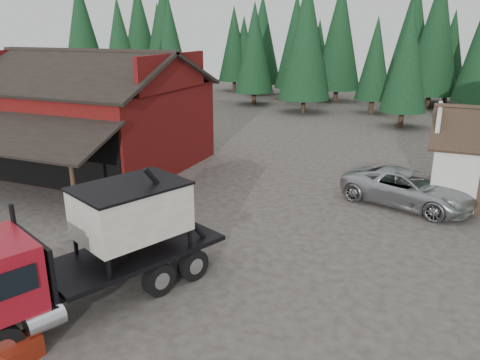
% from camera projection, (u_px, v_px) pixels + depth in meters
% --- Properties ---
extents(ground, '(120.00, 120.00, 0.00)m').
position_uv_depth(ground, '(157.00, 264.00, 17.34)').
color(ground, '#3F3831').
rests_on(ground, ground).
extents(red_barn, '(12.80, 13.63, 7.18)m').
position_uv_depth(red_barn, '(91.00, 123.00, 29.27)').
color(red_barn, maroon).
rests_on(red_barn, ground).
extents(conifer_backdrop, '(76.00, 16.00, 16.00)m').
position_uv_depth(conifer_backdrop, '(355.00, 104.00, 54.08)').
color(conifer_backdrop, black).
rests_on(conifer_backdrop, ground).
extents(near_pine_a, '(4.40, 4.40, 11.40)m').
position_uv_depth(near_pine_a, '(120.00, 48.00, 48.05)').
color(near_pine_a, '#382619').
rests_on(near_pine_a, ground).
extents(near_pine_b, '(3.96, 3.96, 10.40)m').
position_uv_depth(near_pine_b, '(408.00, 58.00, 39.53)').
color(near_pine_b, '#382619').
rests_on(near_pine_b, ground).
extents(near_pine_d, '(5.28, 5.28, 13.40)m').
position_uv_depth(near_pine_d, '(306.00, 38.00, 46.29)').
color(near_pine_d, '#382619').
rests_on(near_pine_d, ground).
extents(feed_truck, '(5.83, 9.44, 4.16)m').
position_uv_depth(feed_truck, '(88.00, 247.00, 14.30)').
color(feed_truck, black).
rests_on(feed_truck, ground).
extents(silver_car, '(6.84, 4.66, 1.74)m').
position_uv_depth(silver_car, '(407.00, 188.00, 22.84)').
color(silver_car, '#A4A8AC').
rests_on(silver_car, ground).
extents(equip_box, '(0.78, 1.15, 0.60)m').
position_uv_depth(equip_box, '(18.00, 353.00, 12.13)').
color(equip_box, maroon).
rests_on(equip_box, ground).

